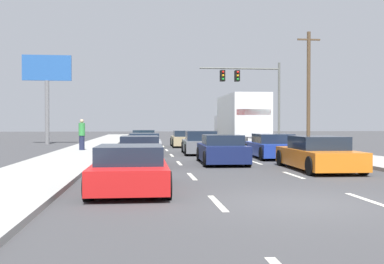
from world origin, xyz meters
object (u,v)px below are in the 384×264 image
(car_maroon, at_px, (140,152))
(traffic_signal_mast, at_px, (247,83))
(car_tan, at_px, (185,139))
(car_blue, at_px, (272,147))
(car_navy, at_px, (222,150))
(car_orange, at_px, (318,155))
(utility_pole_mid, at_px, (309,87))
(car_green, at_px, (144,139))
(box_truck, at_px, (240,118))
(car_silver, at_px, (145,145))
(car_gray, at_px, (200,144))
(roadside_billboard, at_px, (47,81))
(car_red, at_px, (130,169))
(pedestrian_near_corner, at_px, (82,134))

(car_maroon, distance_m, traffic_signal_mast, 22.53)
(car_tan, distance_m, car_blue, 12.06)
(car_navy, xyz_separation_m, car_orange, (3.06, -2.99, -0.01))
(traffic_signal_mast, xyz_separation_m, utility_pole_mid, (3.63, -5.06, -0.71))
(car_green, height_order, box_truck, box_truck)
(car_silver, bearing_deg, car_orange, -55.49)
(car_gray, xyz_separation_m, utility_pole_mid, (9.47, 8.22, 3.94))
(utility_pole_mid, distance_m, roadside_billboard, 21.49)
(car_red, relative_size, traffic_signal_mast, 0.61)
(car_maroon, relative_size, roadside_billboard, 0.55)
(car_silver, distance_m, car_gray, 3.14)
(utility_pole_mid, bearing_deg, roadside_billboard, 164.65)
(car_green, relative_size, traffic_signal_mast, 0.61)
(car_silver, height_order, traffic_signal_mast, traffic_signal_mast)
(roadside_billboard, bearing_deg, car_orange, -58.18)
(car_blue, bearing_deg, traffic_signal_mast, 80.99)
(car_red, relative_size, box_truck, 0.49)
(box_truck, xyz_separation_m, car_orange, (-0.18, -14.22, -1.51))
(car_red, xyz_separation_m, box_truck, (6.96, 18.58, 1.54))
(utility_pole_mid, bearing_deg, car_orange, -109.70)
(utility_pole_mid, height_order, pedestrian_near_corner, utility_pole_mid)
(car_gray, relative_size, box_truck, 0.47)
(box_truck, distance_m, car_blue, 8.34)
(car_silver, bearing_deg, car_tan, 70.24)
(car_silver, distance_m, pedestrian_near_corner, 4.54)
(traffic_signal_mast, distance_m, roadside_billboard, 17.09)
(car_tan, xyz_separation_m, traffic_signal_mast, (5.95, 5.00, 4.68))
(car_green, relative_size, box_truck, 0.50)
(car_silver, distance_m, roadside_billboard, 16.92)
(car_silver, distance_m, car_blue, 7.09)
(car_green, bearing_deg, car_maroon, -90.95)
(car_maroon, bearing_deg, car_tan, 77.67)
(car_tan, bearing_deg, utility_pole_mid, -0.36)
(car_red, bearing_deg, car_orange, 32.71)
(car_silver, bearing_deg, box_truck, 37.81)
(car_maroon, distance_m, car_gray, 7.54)
(car_green, bearing_deg, car_tan, 2.08)
(car_green, relative_size, car_maroon, 1.05)
(roadside_billboard, bearing_deg, car_green, -35.30)
(car_tan, xyz_separation_m, pedestrian_near_corner, (-6.78, -5.93, 0.51))
(car_tan, height_order, car_blue, same)
(traffic_signal_mast, xyz_separation_m, pedestrian_near_corner, (-12.73, -10.93, -4.17))
(traffic_signal_mast, bearing_deg, pedestrian_near_corner, -139.34)
(car_blue, xyz_separation_m, utility_pole_mid, (6.26, 11.53, 3.97))
(car_green, distance_m, car_orange, 18.61)
(car_navy, bearing_deg, pedestrian_near_corner, 128.84)
(car_green, distance_m, car_maroon, 14.90)
(utility_pole_mid, height_order, roadside_billboard, utility_pole_mid)
(car_gray, height_order, car_blue, car_gray)
(car_navy, relative_size, utility_pole_mid, 0.46)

